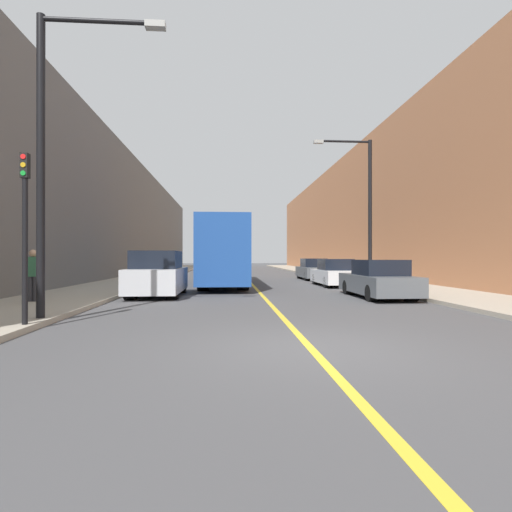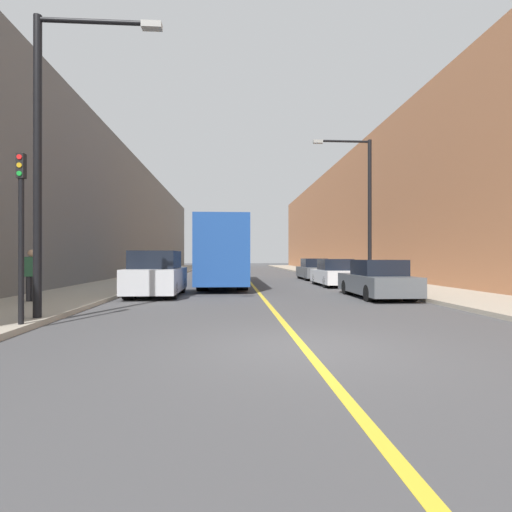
{
  "view_description": "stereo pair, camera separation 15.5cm",
  "coord_description": "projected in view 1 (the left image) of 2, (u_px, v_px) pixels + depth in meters",
  "views": [
    {
      "loc": [
        -1.49,
        -7.04,
        1.63
      ],
      "look_at": [
        0.37,
        18.59,
        1.7
      ],
      "focal_mm": 28.0,
      "sensor_mm": 36.0,
      "label": 1
    },
    {
      "loc": [
        -1.34,
        -7.05,
        1.63
      ],
      "look_at": [
        0.37,
        18.59,
        1.7
      ],
      "focal_mm": 28.0,
      "sensor_mm": 36.0,
      "label": 2
    }
  ],
  "objects": [
    {
      "name": "bus",
      "position": [
        224.0,
        252.0,
        23.31
      ],
      "size": [
        2.5,
        12.32,
        3.58
      ],
      "color": "#1E4793",
      "rests_on": "ground"
    },
    {
      "name": "road_center_line",
      "position": [
        243.0,
        275.0,
        37.04
      ],
      "size": [
        0.16,
        72.0,
        0.01
      ],
      "primitive_type": "cube",
      "color": "gold",
      "rests_on": "ground"
    },
    {
      "name": "sidewalk_right",
      "position": [
        324.0,
        274.0,
        37.6
      ],
      "size": [
        3.79,
        72.0,
        0.14
      ],
      "primitive_type": "cube",
      "color": "#A89E8C",
      "rests_on": "ground"
    },
    {
      "name": "ground_plane",
      "position": [
        311.0,
        348.0,
        7.12
      ],
      "size": [
        200.0,
        200.0,
        0.0
      ],
      "primitive_type": "plane",
      "color": "#474749"
    },
    {
      "name": "pedestrian",
      "position": [
        33.0,
        275.0,
        13.38
      ],
      "size": [
        0.38,
        0.24,
        1.74
      ],
      "color": "#2D2D33",
      "rests_on": "sidewalk_left"
    },
    {
      "name": "parked_suv_left",
      "position": [
        158.0,
        275.0,
        16.62
      ],
      "size": [
        2.04,
        4.47,
        1.88
      ],
      "color": "silver",
      "rests_on": "ground"
    },
    {
      "name": "building_row_right",
      "position": [
        364.0,
        215.0,
        37.9
      ],
      "size": [
        4.0,
        72.0,
        11.25
      ],
      "primitive_type": "cube",
      "color": "#B2724C",
      "rests_on": "ground"
    },
    {
      "name": "car_right_near",
      "position": [
        378.0,
        281.0,
        16.03
      ],
      "size": [
        1.87,
        4.63,
        1.52
      ],
      "color": "#51565B",
      "rests_on": "ground"
    },
    {
      "name": "building_row_left",
      "position": [
        116.0,
        217.0,
        36.22
      ],
      "size": [
        4.0,
        72.0,
        10.46
      ],
      "primitive_type": "cube",
      "color": "#66605B",
      "rests_on": "ground"
    },
    {
      "name": "traffic_light",
      "position": [
        25.0,
        231.0,
        8.8
      ],
      "size": [
        0.16,
        0.18,
        3.78
      ],
      "color": "black",
      "rests_on": "sidewalk_left"
    },
    {
      "name": "sidewalk_left",
      "position": [
        160.0,
        274.0,
        36.49
      ],
      "size": [
        3.79,
        72.0,
        0.14
      ],
      "primitive_type": "cube",
      "color": "#A89E8C",
      "rests_on": "ground"
    },
    {
      "name": "street_lamp_right",
      "position": [
        365.0,
        201.0,
        21.03
      ],
      "size": [
        3.12,
        0.24,
        7.67
      ],
      "color": "black",
      "rests_on": "sidewalk_right"
    },
    {
      "name": "car_right_far",
      "position": [
        313.0,
        270.0,
        28.81
      ],
      "size": [
        1.78,
        4.46,
        1.53
      ],
      "color": "#51565B",
      "rests_on": "ground"
    },
    {
      "name": "car_right_mid",
      "position": [
        334.0,
        274.0,
        22.39
      ],
      "size": [
        1.82,
        4.36,
        1.52
      ],
      "color": "silver",
      "rests_on": "ground"
    },
    {
      "name": "street_lamp_left",
      "position": [
        54.0,
        142.0,
        9.78
      ],
      "size": [
        3.12,
        0.24,
        7.44
      ],
      "color": "black",
      "rests_on": "sidewalk_left"
    }
  ]
}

